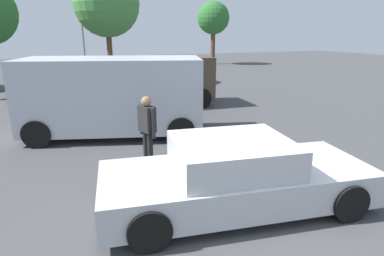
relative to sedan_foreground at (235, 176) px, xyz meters
The scene contains 8 objects.
ground_plane 0.66m from the sedan_foreground, 115.09° to the right, with size 80.00×80.00×0.00m, color #424244.
sedan_foreground is the anchor object (origin of this frame).
dog 2.65m from the sedan_foreground, 137.99° to the left, with size 0.37×0.58×0.45m.
van_white 5.22m from the sedan_foreground, 103.18° to the left, with size 5.42×3.51×2.28m.
suv_dark 8.52m from the sedan_foreground, 83.24° to the left, with size 4.91×2.50×2.01m.
pedestrian 2.57m from the sedan_foreground, 110.90° to the left, with size 0.35×0.55×1.63m.
tree_back_left 15.99m from the sedan_foreground, 88.50° to the left, with size 3.73×3.73×6.41m.
tree_far_right 27.45m from the sedan_foreground, 64.55° to the left, with size 3.04×3.04×5.84m.
Camera 1 is at (-2.52, -4.11, 2.96)m, focal length 30.11 mm.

